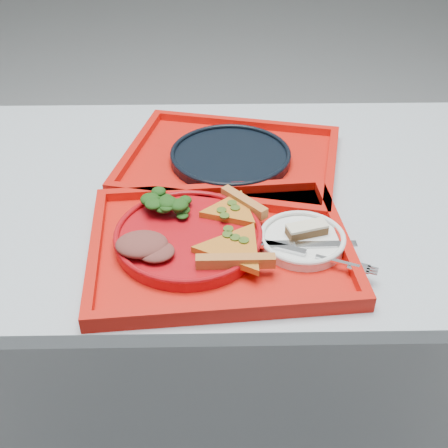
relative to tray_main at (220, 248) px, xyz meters
The scene contains 14 objects.
ground 0.78m from the tray_main, 95.83° to the left, with size 10.00×10.00×0.00m, color #979A9F.
table 0.22m from the tray_main, 95.83° to the left, with size 1.60×0.80×0.75m.
tray_main is the anchor object (origin of this frame).
tray_far 0.29m from the tray_main, 84.77° to the left, with size 0.45×0.35×0.01m, color red.
dinner_plate 0.06m from the tray_main, 169.70° to the left, with size 0.26×0.26×0.02m, color #A80B11.
side_plate 0.15m from the tray_main, ahead, with size 0.15×0.15×0.01m, color white.
navy_plate 0.29m from the tray_main, 84.77° to the left, with size 0.26×0.26×0.02m, color black.
pizza_slice_a 0.06m from the tray_main, 58.07° to the right, with size 0.15×0.13×0.02m, color orange, non-canonical shape.
pizza_slice_b 0.08m from the tray_main, 71.93° to the left, with size 0.12×0.11×0.02m, color orange, non-canonical shape.
salad_heap 0.13m from the tray_main, 137.77° to the left, with size 0.08×0.07×0.04m, color black.
meat_portion 0.14m from the tray_main, 165.46° to the right, with size 0.09×0.07×0.03m, color brown.
dessert_bar 0.16m from the tray_main, ahead, with size 0.08×0.05×0.02m.
knife 0.15m from the tray_main, ahead, with size 0.18×0.02×0.01m, color silver.
fork 0.17m from the tray_main, 17.95° to the right, with size 0.18×0.02×0.01m, color silver.
Camera 1 is at (0.01, -0.97, 1.39)m, focal length 45.00 mm.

